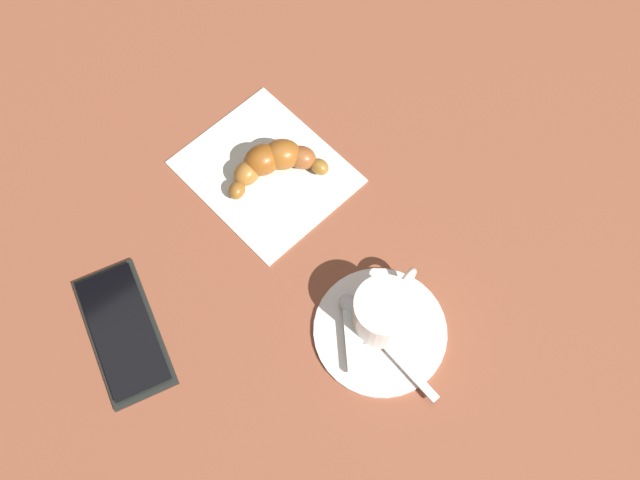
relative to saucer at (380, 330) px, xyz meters
The scene contains 8 objects.
ground_plane 0.13m from the saucer, ahead, with size 1.80×1.80×0.00m, color brown.
saucer is the anchor object (origin of this frame).
espresso_cup 0.03m from the saucer, 46.06° to the right, with size 0.06×0.09×0.05m.
teaspoon 0.01m from the saucer, 61.16° to the left, with size 0.14×0.02×0.01m.
sugar_packet 0.03m from the saucer, 78.22° to the left, with size 0.07×0.02×0.01m, color white.
napkin 0.23m from the saucer, ahead, with size 0.18×0.15×0.00m, color silver.
croissant 0.23m from the saucer, ahead, with size 0.08×0.12×0.03m.
cell_phone 0.27m from the saucer, 52.69° to the left, with size 0.16×0.10×0.01m.
Camera 1 is at (-0.25, 0.18, 0.68)m, focal length 38.09 mm.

